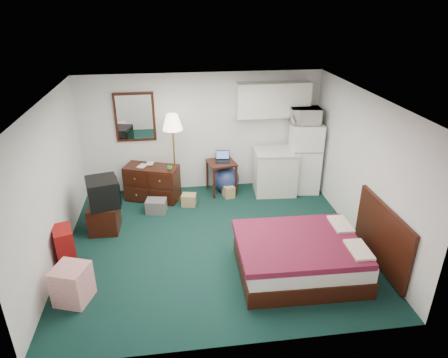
{
  "coord_description": "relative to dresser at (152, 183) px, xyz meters",
  "views": [
    {
      "loc": [
        -0.62,
        -5.76,
        3.9
      ],
      "look_at": [
        0.21,
        0.34,
        1.04
      ],
      "focal_mm": 32.0,
      "sensor_mm": 36.0,
      "label": 1
    }
  ],
  "objects": [
    {
      "name": "floor",
      "position": [
        1.09,
        -1.8,
        -0.37
      ],
      "size": [
        5.0,
        4.5,
        0.01
      ],
      "primitive_type": "cube",
      "color": "black",
      "rests_on": "ground"
    },
    {
      "name": "ceiling",
      "position": [
        1.09,
        -1.8,
        2.13
      ],
      "size": [
        5.0,
        4.5,
        0.01
      ],
      "primitive_type": "cube",
      "color": "white",
      "rests_on": "walls"
    },
    {
      "name": "walls",
      "position": [
        1.09,
        -1.8,
        0.88
      ],
      "size": [
        5.01,
        4.51,
        2.5
      ],
      "color": "white",
      "rests_on": "floor"
    },
    {
      "name": "mirror",
      "position": [
        -0.26,
        0.42,
        1.28
      ],
      "size": [
        0.8,
        0.06,
        1.0
      ],
      "primitive_type": null,
      "color": "white",
      "rests_on": "walls"
    },
    {
      "name": "upper_cabinets",
      "position": [
        2.54,
        0.28,
        1.58
      ],
      "size": [
        1.5,
        0.35,
        0.7
      ],
      "primitive_type": null,
      "color": "silver",
      "rests_on": "walls"
    },
    {
      "name": "headboard",
      "position": [
        3.55,
        -2.79,
        0.18
      ],
      "size": [
        0.06,
        1.56,
        1.0
      ],
      "primitive_type": null,
      "color": "black",
      "rests_on": "walls"
    },
    {
      "name": "dresser",
      "position": [
        0.0,
        0.0,
        0.0
      ],
      "size": [
        1.17,
        0.82,
        0.73
      ],
      "primitive_type": null,
      "rotation": [
        0.0,
        0.0,
        -0.34
      ],
      "color": "black",
      "rests_on": "floor"
    },
    {
      "name": "floor_lamp",
      "position": [
        0.48,
        -0.06,
        0.54
      ],
      "size": [
        0.47,
        0.47,
        1.81
      ],
      "primitive_type": null,
      "rotation": [
        0.0,
        0.0,
        0.23
      ],
      "color": "gold",
      "rests_on": "floor"
    },
    {
      "name": "desk",
      "position": [
        1.46,
        0.13,
        -0.02
      ],
      "size": [
        0.64,
        0.64,
        0.69
      ],
      "primitive_type": null,
      "rotation": [
        0.0,
        0.0,
        0.19
      ],
      "color": "black",
      "rests_on": "floor"
    },
    {
      "name": "exercise_ball",
      "position": [
        1.56,
        0.16,
        -0.08
      ],
      "size": [
        0.72,
        0.72,
        0.58
      ],
      "primitive_type": "sphere",
      "rotation": [
        0.0,
        0.0,
        -0.31
      ],
      "color": "navy",
      "rests_on": "floor"
    },
    {
      "name": "kitchen_counter",
      "position": [
        2.58,
        -0.04,
        0.1
      ],
      "size": [
        0.89,
        0.7,
        0.93
      ],
      "primitive_type": null,
      "rotation": [
        0.0,
        0.0,
        -0.07
      ],
      "color": "silver",
      "rests_on": "floor"
    },
    {
      "name": "fridge",
      "position": [
        3.22,
        0.01,
        0.39
      ],
      "size": [
        0.69,
        0.69,
        1.5
      ],
      "primitive_type": null,
      "rotation": [
        0.0,
        0.0,
        -0.12
      ],
      "color": "white",
      "rests_on": "floor"
    },
    {
      "name": "bed",
      "position": [
        2.27,
        -2.79,
        -0.07
      ],
      "size": [
        1.86,
        1.47,
        0.59
      ],
      "primitive_type": null,
      "rotation": [
        0.0,
        0.0,
        -0.02
      ],
      "color": "#481220",
      "rests_on": "floor"
    },
    {
      "name": "tv_stand",
      "position": [
        -0.83,
        -1.12,
        -0.11
      ],
      "size": [
        0.52,
        0.57,
        0.51
      ],
      "primitive_type": null,
      "rotation": [
        0.0,
        0.0,
        -0.03
      ],
      "color": "black",
      "rests_on": "floor"
    },
    {
      "name": "suitcase",
      "position": [
        -1.27,
        -2.16,
        -0.02
      ],
      "size": [
        0.39,
        0.49,
        0.7
      ],
      "primitive_type": null,
      "rotation": [
        0.0,
        0.0,
        0.32
      ],
      "color": "maroon",
      "rests_on": "floor"
    },
    {
      "name": "retail_box",
      "position": [
        -1.02,
        -2.94,
        -0.09
      ],
      "size": [
        0.56,
        0.56,
        0.55
      ],
      "primitive_type": null,
      "rotation": [
        0.0,
        0.0,
        -0.33
      ],
      "color": "silver",
      "rests_on": "floor"
    },
    {
      "name": "file_bin",
      "position": [
        0.07,
        -0.59,
        -0.23
      ],
      "size": [
        0.43,
        0.35,
        0.27
      ],
      "primitive_type": null,
      "rotation": [
        0.0,
        0.0,
        -0.17
      ],
      "color": "slate",
      "rests_on": "floor"
    },
    {
      "name": "cardboard_box_a",
      "position": [
        0.72,
        -0.38,
        -0.25
      ],
      "size": [
        0.32,
        0.29,
        0.24
      ],
      "primitive_type": null,
      "rotation": [
        0.0,
        0.0,
        -0.21
      ],
      "color": "#9E8158",
      "rests_on": "floor"
    },
    {
      "name": "cardboard_box_b",
      "position": [
        1.57,
        -0.12,
        -0.24
      ],
      "size": [
        0.27,
        0.29,
        0.25
      ],
      "primitive_type": null,
      "rotation": [
        0.0,
        0.0,
        0.24
      ],
      "color": "#9E8158",
      "rests_on": "floor"
    },
    {
      "name": "laptop",
      "position": [
        1.49,
        0.16,
        0.43
      ],
      "size": [
        0.32,
        0.27,
        0.2
      ],
      "primitive_type": null,
      "rotation": [
        0.0,
        0.0,
        -0.13
      ],
      "color": "black",
      "rests_on": "desk"
    },
    {
      "name": "crt_tv",
      "position": [
        -0.8,
        -1.11,
        0.39
      ],
      "size": [
        0.66,
        0.69,
        0.49
      ],
      "primitive_type": null,
      "rotation": [
        0.0,
        0.0,
        0.25
      ],
      "color": "black",
      "rests_on": "tv_stand"
    },
    {
      "name": "microwave",
      "position": [
        3.14,
        -0.01,
        1.34
      ],
      "size": [
        0.62,
        0.38,
        0.4
      ],
      "primitive_type": "imported",
      "rotation": [
        0.0,
        0.0,
        -0.09
      ],
      "color": "white",
      "rests_on": "fridge"
    },
    {
      "name": "book_a",
      "position": [
        -0.24,
        0.07,
        0.47
      ],
      "size": [
        0.15,
        0.09,
        0.22
      ],
      "primitive_type": "imported",
      "rotation": [
        0.0,
        0.0,
        -0.48
      ],
      "color": "#9E8158",
      "rests_on": "dresser"
    },
    {
      "name": "book_b",
      "position": [
        -0.1,
        0.15,
        0.47
      ],
      "size": [
        0.15,
        0.05,
        0.21
      ],
      "primitive_type": "imported",
      "rotation": [
        0.0,
        0.0,
        -0.21
      ],
      "color": "#9E8158",
      "rests_on": "dresser"
    },
    {
      "name": "mug",
      "position": [
        0.38,
        -0.21,
        0.42
      ],
      "size": [
        0.14,
        0.13,
        0.11
      ],
      "primitive_type": "imported",
      "rotation": [
        0.0,
        0.0,
        -0.59
      ],
      "color": "#3F9139",
      "rests_on": "dresser"
    }
  ]
}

